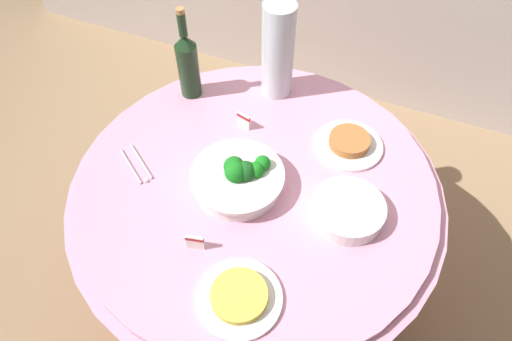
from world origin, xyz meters
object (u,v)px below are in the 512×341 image
food_plate_peanuts (349,143)px  plate_stack (348,210)px  food_plate_fried_egg (239,297)px  broccoli_bowl (239,178)px  decorative_fruit_vase (278,56)px  serving_tongs (137,165)px  label_placard_mid (244,120)px  wine_bottle (188,64)px  label_placard_front (195,242)px

food_plate_peanuts → plate_stack: bearing=-75.6°
food_plate_fried_egg → food_plate_peanuts: food_plate_peanuts is taller
broccoli_bowl → decorative_fruit_vase: (-0.05, 0.45, 0.11)m
serving_tongs → decorative_fruit_vase: bearing=61.2°
food_plate_fried_egg → label_placard_mid: bearing=112.4°
plate_stack → wine_bottle: (-0.66, 0.29, 0.10)m
broccoli_bowl → label_placard_front: size_ratio=5.09×
decorative_fruit_vase → label_placard_front: 0.70m
food_plate_fried_egg → label_placard_front: size_ratio=4.00×
decorative_fruit_vase → food_plate_fried_egg: (0.20, -0.77, -0.14)m
broccoli_bowl → decorative_fruit_vase: decorative_fruit_vase is taller
serving_tongs → broccoli_bowl: bearing=8.9°
serving_tongs → food_plate_fried_egg: (0.47, -0.27, 0.01)m
plate_stack → decorative_fruit_vase: size_ratio=0.62×
serving_tongs → label_placard_front: 0.36m
broccoli_bowl → serving_tongs: 0.33m
serving_tongs → food_plate_peanuts: food_plate_peanuts is taller
serving_tongs → label_placard_front: size_ratio=2.84×
broccoli_bowl → label_placard_mid: bearing=110.1°
decorative_fruit_vase → label_placard_front: size_ratio=6.18×
decorative_fruit_vase → label_placard_mid: decorative_fruit_vase is taller
plate_stack → food_plate_fried_egg: size_ratio=0.95×
plate_stack → wine_bottle: wine_bottle is taller
decorative_fruit_vase → label_placard_mid: (-0.03, -0.21, -0.12)m
broccoli_bowl → food_plate_peanuts: bearing=47.1°
broccoli_bowl → food_plate_peanuts: broccoli_bowl is taller
wine_bottle → food_plate_peanuts: size_ratio=1.53×
wine_bottle → food_plate_peanuts: bearing=-3.5°
decorative_fruit_vase → food_plate_fried_egg: decorative_fruit_vase is taller
wine_bottle → label_placard_mid: bearing=-19.2°
food_plate_peanuts → decorative_fruit_vase: bearing=152.2°
wine_bottle → broccoli_bowl: bearing=-44.3°
label_placard_front → serving_tongs: bearing=148.6°
broccoli_bowl → plate_stack: bearing=4.3°
broccoli_bowl → plate_stack: broccoli_bowl is taller
broccoli_bowl → food_plate_peanuts: size_ratio=1.27×
food_plate_peanuts → label_placard_front: label_placard_front is taller
wine_bottle → food_plate_fried_egg: bearing=-53.8°
decorative_fruit_vase → serving_tongs: (-0.27, -0.50, -0.14)m
wine_bottle → food_plate_fried_egg: 0.81m
decorative_fruit_vase → plate_stack: bearing=-48.1°
decorative_fruit_vase → food_plate_peanuts: 0.38m
serving_tongs → plate_stack: bearing=6.6°
plate_stack → food_plate_peanuts: (-0.07, 0.26, -0.01)m
serving_tongs → label_placard_mid: (0.24, 0.29, 0.03)m
plate_stack → serving_tongs: bearing=-173.4°
serving_tongs → food_plate_peanuts: bearing=29.6°
wine_bottle → serving_tongs: bearing=-89.9°
food_plate_peanuts → label_placard_front: 0.59m
food_plate_fried_egg → food_plate_peanuts: (0.12, 0.61, 0.00)m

